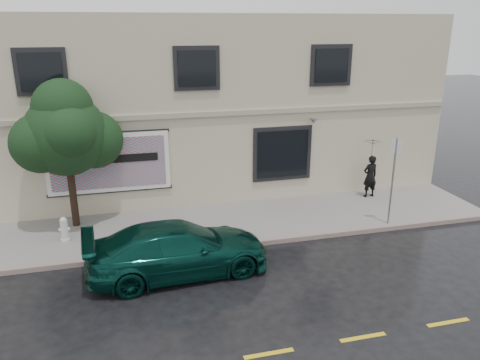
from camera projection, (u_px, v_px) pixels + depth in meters
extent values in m
plane|color=black|center=(231.00, 273.00, 13.12)|extent=(90.00, 90.00, 0.00)
cube|color=gray|center=(209.00, 225.00, 16.08)|extent=(20.00, 3.50, 0.15)
cube|color=gray|center=(220.00, 247.00, 14.47)|extent=(20.00, 0.18, 0.16)
cube|color=gold|center=(269.00, 354.00, 9.90)|extent=(19.00, 0.12, 0.01)
cube|color=#BFB59A|center=(183.00, 100.00, 20.28)|extent=(20.00, 8.00, 7.00)
cube|color=#9E9984|center=(198.00, 115.00, 16.54)|extent=(20.00, 0.12, 0.18)
cube|color=black|center=(282.00, 154.00, 17.81)|extent=(2.30, 0.10, 2.10)
cube|color=black|center=(283.00, 154.00, 17.76)|extent=(2.00, 0.05, 1.80)
cube|color=black|center=(41.00, 72.00, 14.80)|extent=(1.30, 0.05, 1.20)
cube|color=black|center=(197.00, 68.00, 15.98)|extent=(1.30, 0.05, 1.20)
cube|color=black|center=(332.00, 65.00, 17.15)|extent=(1.30, 0.05, 1.20)
cube|color=white|center=(108.00, 163.00, 16.25)|extent=(4.20, 0.06, 2.10)
cube|color=red|center=(108.00, 163.00, 16.21)|extent=(3.90, 0.04, 1.80)
cube|color=black|center=(111.00, 191.00, 16.61)|extent=(4.30, 0.10, 0.10)
cube|color=black|center=(106.00, 133.00, 15.94)|extent=(4.30, 0.10, 0.10)
cube|color=black|center=(108.00, 159.00, 16.14)|extent=(3.40, 0.02, 0.28)
imported|color=#08332B|center=(178.00, 249.00, 12.92)|extent=(5.15, 2.57, 1.46)
imported|color=black|center=(370.00, 176.00, 18.28)|extent=(0.65, 0.46, 1.67)
imported|color=black|center=(373.00, 147.00, 17.91)|extent=(1.17, 1.17, 0.66)
cylinder|color=black|center=(73.00, 194.00, 15.54)|extent=(0.24, 0.24, 2.21)
sphere|color=black|center=(66.00, 135.00, 14.90)|extent=(2.63, 2.63, 2.63)
cylinder|color=beige|center=(66.00, 240.00, 14.72)|extent=(0.31, 0.31, 0.08)
cylinder|color=beige|center=(64.00, 230.00, 14.62)|extent=(0.23, 0.23, 0.57)
sphere|color=beige|center=(63.00, 221.00, 14.52)|extent=(0.23, 0.23, 0.23)
cylinder|color=beige|center=(64.00, 229.00, 14.61)|extent=(0.33, 0.10, 0.10)
cylinder|color=#919299|center=(392.00, 182.00, 15.56)|extent=(0.06, 0.06, 2.99)
cube|color=silver|center=(396.00, 147.00, 15.18)|extent=(0.36, 0.09, 0.48)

